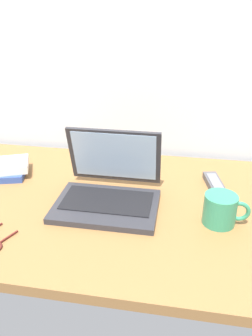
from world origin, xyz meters
TOP-DOWN VIEW (x-y plane):
  - desk at (0.00, 0.00)m, footprint 1.60×0.76m
  - laptop at (-0.11, 0.00)m, footprint 0.31×0.28m
  - coffee_mug at (0.23, -0.06)m, footprint 0.13×0.09m
  - remote_control_far at (0.23, 0.14)m, footprint 0.08×0.17m
  - book_stack at (-0.52, 0.10)m, footprint 0.22×0.18m

SIDE VIEW (x-z plane):
  - desk at x=0.00m, z-range 0.00..0.03m
  - remote_control_far at x=0.23m, z-range 0.03..0.05m
  - book_stack at x=-0.52m, z-range 0.03..0.08m
  - coffee_mug at x=0.23m, z-range 0.03..0.12m
  - laptop at x=-0.11m, z-range -0.03..0.18m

